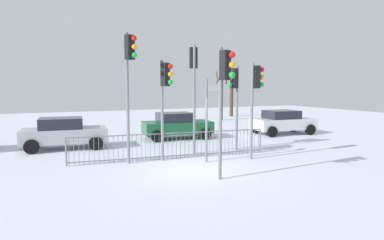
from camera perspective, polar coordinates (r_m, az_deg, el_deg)
ground_plane at (r=11.91m, az=0.43°, el=-8.55°), size 60.00×60.00×0.00m
traffic_light_foreground_right at (r=12.78m, az=-10.54°, el=8.58°), size 0.41×0.52×4.92m
traffic_light_mid_right at (r=15.41m, az=7.22°, el=5.24°), size 0.57×0.34×3.84m
traffic_light_foreground_left at (r=13.09m, az=-4.60°, el=5.50°), size 0.43×0.50×3.94m
traffic_light_rear_left at (r=14.70m, az=0.27°, el=7.73°), size 0.36×0.56×4.71m
traffic_light_rear_right at (r=10.39m, az=5.55°, el=6.19°), size 0.40×0.53×4.13m
traffic_light_mid_left at (r=13.69m, az=10.73°, el=5.16°), size 0.57×0.34×3.85m
direction_sign_post at (r=12.96m, az=2.64°, el=0.68°), size 0.74×0.34×3.22m
pedestrian_guard_railing at (r=13.68m, az=-3.39°, el=-4.31°), size 8.09×0.93×1.07m
car_green_mid at (r=18.84m, az=-2.61°, el=-0.87°), size 3.96×2.27×1.47m
car_silver_far at (r=16.91m, az=-20.92°, el=-2.01°), size 3.93×2.20×1.47m
car_white_trailing at (r=21.32m, az=15.13°, el=-0.29°), size 3.93×2.19×1.47m
bare_tree_left at (r=29.24m, az=5.01°, el=5.11°), size 1.24×1.29×4.94m
bare_tree_centre at (r=32.92m, az=6.73°, el=4.94°), size 1.05×1.05×4.68m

